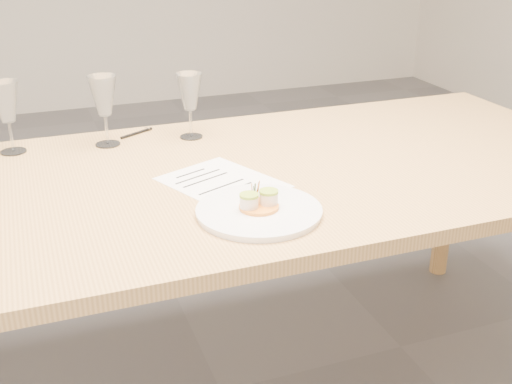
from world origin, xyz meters
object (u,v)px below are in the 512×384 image
object	(u,v)px
dinner_plate	(259,210)
wine_glass_2	(103,97)
recipe_sheet	(222,183)
wine_glass_3	(189,93)
dining_table	(216,198)
ballpoint_pen	(137,133)
wine_glass_1	(6,103)

from	to	relation	value
dinner_plate	wine_glass_2	world-z (taller)	wine_glass_2
recipe_sheet	wine_glass_3	world-z (taller)	wine_glass_3
wine_glass_2	dining_table	bearing A→B (deg)	-56.26
ballpoint_pen	wine_glass_1	size ratio (longest dim) A/B	0.53
dinner_plate	wine_glass_1	size ratio (longest dim) A/B	1.40
ballpoint_pen	wine_glass_3	world-z (taller)	wine_glass_3
wine_glass_1	recipe_sheet	bearing A→B (deg)	-40.95
recipe_sheet	wine_glass_1	distance (m)	0.70
ballpoint_pen	wine_glass_3	bearing A→B (deg)	-59.63
recipe_sheet	wine_glass_1	bearing A→B (deg)	115.78
ballpoint_pen	dinner_plate	bearing A→B (deg)	-107.20
recipe_sheet	wine_glass_3	xyz separation A→B (m)	(0.02, 0.40, 0.14)
dining_table	wine_glass_2	distance (m)	0.48
wine_glass_3	wine_glass_1	bearing A→B (deg)	174.57
dining_table	wine_glass_3	size ratio (longest dim) A/B	11.62
ballpoint_pen	wine_glass_2	size ratio (longest dim) A/B	0.53
dining_table	ballpoint_pen	world-z (taller)	ballpoint_pen
dining_table	recipe_sheet	size ratio (longest dim) A/B	6.40
dinner_plate	ballpoint_pen	xyz separation A→B (m)	(-0.16, 0.70, -0.01)
wine_glass_1	wine_glass_3	xyz separation A→B (m)	(0.54, -0.05, -0.01)
dinner_plate	wine_glass_2	distance (m)	0.70
dining_table	dinner_plate	size ratio (longest dim) A/B	7.96
dinner_plate	recipe_sheet	size ratio (longest dim) A/B	0.80
dinner_plate	wine_glass_3	bearing A→B (deg)	90.10
dinner_plate	wine_glass_1	xyz separation A→B (m)	(-0.54, 0.66, 0.14)
wine_glass_1	wine_glass_2	xyz separation A→B (m)	(0.28, -0.03, 0.00)
dining_table	dinner_plate	distance (m)	0.29
recipe_sheet	dining_table	bearing A→B (deg)	67.92
dining_table	wine_glass_2	world-z (taller)	wine_glass_2
dinner_plate	ballpoint_pen	world-z (taller)	dinner_plate
wine_glass_1	wine_glass_2	distance (m)	0.28
wine_glass_2	wine_glass_1	bearing A→B (deg)	173.53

